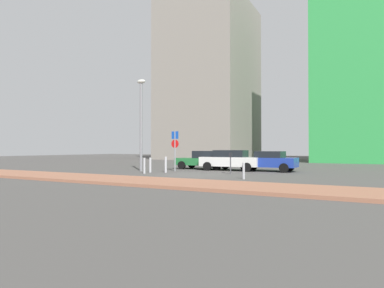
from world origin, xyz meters
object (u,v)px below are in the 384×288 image
Objects in this scene: traffic_bollard_near at (144,166)px; parking_meter at (231,160)px; parked_car_blue at (268,161)px; parked_car_green at (205,160)px; traffic_bollard_far at (150,165)px; parking_sign_post at (175,146)px; parked_car_white at (230,160)px; traffic_bollard_mid at (166,165)px; street_lamp at (141,117)px; traffic_bollard_edge at (244,171)px.

parking_meter is at bearing 23.70° from traffic_bollard_near.
parked_car_blue is 2.99× the size of parking_meter.
traffic_bollard_far is at bearing -109.01° from parked_car_green.
parking_sign_post is (-6.00, -3.06, 1.08)m from parked_car_blue.
traffic_bollard_far is at bearing -132.27° from parked_car_white.
parking_meter reaches higher than traffic_bollard_mid.
street_lamp is 7.54× the size of traffic_bollard_edge.
parked_car_green is 4.12× the size of traffic_bollard_mid.
traffic_bollard_far is (-1.73, -5.03, -0.24)m from parked_car_green.
parking_meter is (3.66, -3.80, 0.15)m from parked_car_green.
parking_sign_post reaches higher than traffic_bollard_near.
parking_meter is 5.54m from traffic_bollard_far.
street_lamp is (-6.78, -0.41, 3.06)m from parking_meter.
street_lamp reaches higher than traffic_bollard_edge.
traffic_bollard_near is (-3.85, -5.55, -0.28)m from parked_car_white.
traffic_bollard_far is 7.46m from traffic_bollard_edge.
parked_car_green reaches higher than parked_car_blue.
traffic_bollard_mid is (-5.80, -4.61, -0.21)m from parked_car_blue.
traffic_bollard_mid is at bearing 18.93° from traffic_bollard_far.
parked_car_blue is at bearing 9.34° from parked_car_white.
traffic_bollard_far is 1.14× the size of traffic_bollard_edge.
traffic_bollard_mid is at bearing -126.47° from parked_car_white.
traffic_bollard_mid reaches higher than traffic_bollard_near.
traffic_bollard_edge is (6.24, -2.04, -0.10)m from traffic_bollard_mid.
traffic_bollard_near is at bearing -75.91° from traffic_bollard_far.
street_lamp is at bearing 163.85° from traffic_bollard_edge.
parking_meter is 4.46m from traffic_bollard_mid.
parked_car_blue is (5.10, -0.06, 0.01)m from parked_car_green.
traffic_bollard_edge is at bearing -86.22° from parked_car_blue.
parking_meter is 7.45m from street_lamp.
parked_car_white is 5.08× the size of traffic_bollard_edge.
parking_meter is (1.28, -3.29, 0.10)m from parked_car_white.
traffic_bollard_edge is (6.44, -3.60, -1.39)m from parking_sign_post.
parking_meter is at bearing 122.78° from traffic_bollard_edge.
parked_car_white is at bearing 116.98° from traffic_bollard_edge.
parking_sign_post is at bearing -152.97° from parked_car_blue.
traffic_bollard_mid is 6.57m from traffic_bollard_edge.
parked_car_white reaches higher than traffic_bollard_edge.
parked_car_blue reaches higher than parking_meter.
traffic_bollard_edge is (3.16, -6.21, -0.35)m from parked_car_white.
traffic_bollard_mid is at bearing -168.71° from parking_meter.
parking_meter is at bearing 12.79° from traffic_bollard_far.
parking_meter reaches higher than traffic_bollard_edge.
parked_car_green is 5.10m from parked_car_blue.
traffic_bollard_mid is at bearing -82.84° from parking_sign_post.
street_lamp is at bearing -153.22° from parked_car_blue.
parked_car_white is 4.44× the size of traffic_bollard_far.
street_lamp is 9.68m from traffic_bollard_edge.
traffic_bollard_far is at bearing -143.97° from parked_car_blue.
parked_car_green reaches higher than traffic_bollard_edge.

